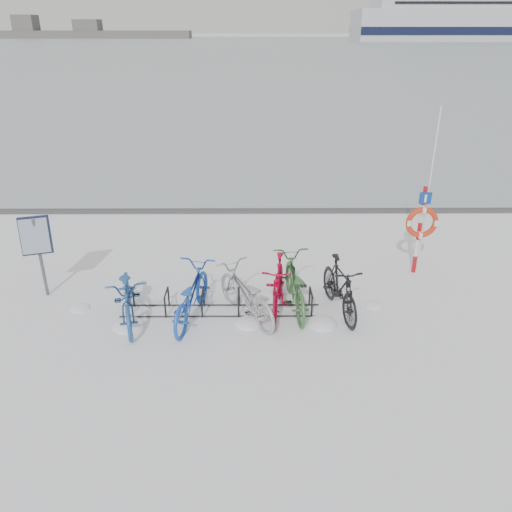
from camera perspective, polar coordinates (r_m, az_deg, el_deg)
The scene contains 14 objects.
ground at distance 10.16m, azimuth -4.00°, elevation -6.33°, with size 900.00×900.00×0.00m, color white.
ice_sheet at distance 163.77m, azimuth -0.63°, elevation 22.90°, with size 400.00×298.00×0.02m, color #A2AEB7.
quay_edge at distance 15.49m, azimuth -2.75°, elevation 5.16°, with size 400.00×0.25×0.10m, color #3F3F42.
bike_rack at distance 10.07m, azimuth -4.03°, elevation -5.45°, with size 4.00×0.48×0.46m.
info_board at distance 11.08m, azimuth -23.80°, elevation 1.66°, with size 0.63×0.39×1.78m.
lifebuoy_station at distance 11.73m, azimuth 18.41°, elevation 3.67°, with size 0.72×0.22×3.76m.
shoreline at distance 295.37m, azimuth -26.97°, elevation 21.84°, with size 180.00×12.00×9.50m.
bike_0 at distance 9.94m, azimuth -14.46°, elevation -4.25°, with size 0.72×2.08×1.09m, color #1F4E94.
bike_1 at distance 9.75m, azimuth -7.47°, elevation -4.26°, with size 0.71×2.05×1.08m, color blue.
bike_2 at distance 9.73m, azimuth -1.22°, elevation -4.21°, with size 0.70×2.00×1.05m, color #9A9DA0.
bike_3 at distance 9.88m, azimuth 2.53°, elevation -3.36°, with size 0.55×1.94×1.17m, color #A60526.
bike_4 at distance 10.07m, azimuth 4.40°, elevation -3.07°, with size 0.73×2.09×1.09m, color #346830.
bike_5 at distance 10.01m, azimuth 9.56°, elevation -3.40°, with size 0.54×1.90×1.14m, color black.
snow_drifts at distance 10.04m, azimuth -3.52°, elevation -6.73°, with size 6.42×1.68×0.21m.
Camera 1 is at (0.65, -8.68, 5.23)m, focal length 35.00 mm.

